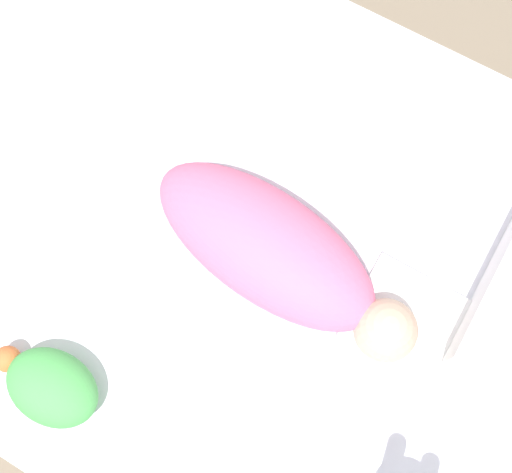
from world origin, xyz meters
TOP-DOWN VIEW (x-y plane):
  - ground_plane at (0.00, 0.00)m, footprint 12.00×12.00m
  - bed_mattress at (0.00, 0.00)m, footprint 1.46×1.06m
  - burp_cloth at (-0.34, -0.00)m, footprint 0.24×0.17m
  - swaddled_baby at (-0.07, 0.02)m, footprint 0.52×0.24m
  - turtle_plush at (0.14, 0.39)m, footprint 0.19×0.12m

SIDE VIEW (x-z plane):
  - ground_plane at x=0.00m, z-range 0.00..0.00m
  - bed_mattress at x=0.00m, z-range 0.00..0.16m
  - burp_cloth at x=-0.34m, z-range 0.16..0.18m
  - turtle_plush at x=0.14m, z-range 0.16..0.25m
  - swaddled_baby at x=-0.07m, z-range 0.16..0.29m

